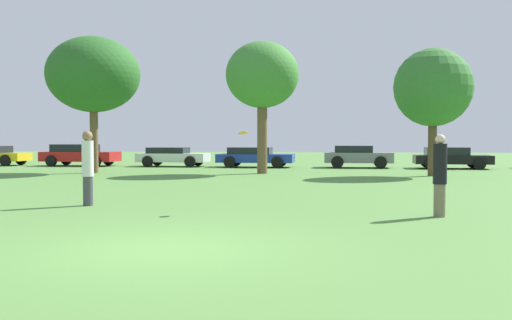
# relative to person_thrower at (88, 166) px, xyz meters

# --- Properties ---
(ground_plane) EXTENTS (120.00, 120.00, 0.00)m
(ground_plane) POSITION_rel_person_thrower_xyz_m (3.54, -5.27, -1.00)
(ground_plane) COLOR #54843D
(person_thrower) EXTENTS (0.29, 0.29, 1.90)m
(person_thrower) POSITION_rel_person_thrower_xyz_m (0.00, 0.00, 0.00)
(person_thrower) COLOR #3F3F47
(person_thrower) RESTS_ON ground
(person_catcher) EXTENTS (0.30, 0.30, 1.80)m
(person_catcher) POSITION_rel_person_thrower_xyz_m (8.48, -1.01, -0.08)
(person_catcher) COLOR #726651
(person_catcher) RESTS_ON ground
(frisbee) EXTENTS (0.25, 0.24, 0.10)m
(frisbee) POSITION_rel_person_thrower_xyz_m (4.08, -0.57, 0.84)
(frisbee) COLOR orange
(tree_0) EXTENTS (4.53, 4.53, 6.65)m
(tree_0) POSITION_rel_person_thrower_xyz_m (-5.35, 13.00, 3.79)
(tree_0) COLOR brown
(tree_0) RESTS_ON ground
(tree_1) EXTENTS (3.51, 3.51, 6.35)m
(tree_1) POSITION_rel_person_thrower_xyz_m (2.89, 13.57, 3.69)
(tree_1) COLOR brown
(tree_1) RESTS_ON ground
(tree_2) EXTENTS (3.51, 3.51, 5.74)m
(tree_2) POSITION_rel_person_thrower_xyz_m (10.70, 12.72, 2.96)
(tree_2) COLOR brown
(tree_2) RESTS_ON ground
(parked_car_red) EXTENTS (4.64, 2.20, 1.32)m
(parked_car_red) POSITION_rel_person_thrower_xyz_m (-9.13, 19.60, -0.30)
(parked_car_red) COLOR red
(parked_car_red) RESTS_ON ground
(parked_car_white) EXTENTS (4.25, 2.04, 1.15)m
(parked_car_white) POSITION_rel_person_thrower_xyz_m (-3.29, 19.67, -0.38)
(parked_car_white) COLOR silver
(parked_car_white) RESTS_ON ground
(parked_car_blue) EXTENTS (4.53, 2.16, 1.16)m
(parked_car_blue) POSITION_rel_person_thrower_xyz_m (1.74, 19.43, -0.37)
(parked_car_blue) COLOR #1E389E
(parked_car_blue) RESTS_ON ground
(parked_car_grey) EXTENTS (3.92, 2.05, 1.27)m
(parked_car_grey) POSITION_rel_person_thrower_xyz_m (7.72, 19.58, -0.31)
(parked_car_grey) COLOR slate
(parked_car_grey) RESTS_ON ground
(parked_car_black) EXTENTS (4.19, 2.21, 1.19)m
(parked_car_black) POSITION_rel_person_thrower_xyz_m (12.83, 19.27, -0.37)
(parked_car_black) COLOR black
(parked_car_black) RESTS_ON ground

